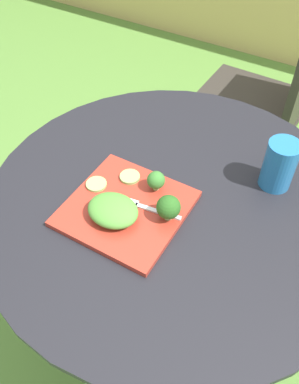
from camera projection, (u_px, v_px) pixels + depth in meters
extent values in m
plane|color=#568438|center=(164.00, 329.00, 1.51)|extent=(12.00, 12.00, 0.00)
cylinder|color=black|center=(172.00, 199.00, 0.98)|extent=(0.90, 0.90, 0.02)
cylinder|color=black|center=(167.00, 276.00, 1.23)|extent=(0.06, 0.06, 0.68)
cylinder|color=black|center=(164.00, 327.00, 1.50)|extent=(0.44, 0.44, 0.04)
cube|color=#332D28|center=(248.00, 104.00, 1.73)|extent=(0.45, 0.45, 0.03)
cylinder|color=#332D28|center=(221.00, 111.00, 2.06)|extent=(0.02, 0.02, 0.43)
cylinder|color=#332D28|center=(187.00, 152.00, 1.85)|extent=(0.02, 0.02, 0.43)
cylinder|color=#332D28|center=(290.00, 135.00, 1.93)|extent=(0.02, 0.02, 0.43)
cylinder|color=#332D28|center=(262.00, 182.00, 1.73)|extent=(0.02, 0.02, 0.43)
cube|color=#AD3323|center=(126.00, 208.00, 0.94)|extent=(0.26, 0.26, 0.01)
cylinder|color=#236BA8|center=(279.00, 165.00, 0.95)|extent=(0.08, 0.08, 0.13)
cylinder|color=#1E5B8F|center=(277.00, 171.00, 0.97)|extent=(0.07, 0.07, 0.09)
cube|color=silver|center=(160.00, 212.00, 0.91)|extent=(0.11, 0.03, 0.00)
cube|color=silver|center=(128.00, 203.00, 0.93)|extent=(0.05, 0.03, 0.00)
ellipsoid|color=#519338|center=(113.00, 210.00, 0.90)|extent=(0.12, 0.10, 0.04)
cylinder|color=#99B770|center=(156.00, 187.00, 0.96)|extent=(0.01, 0.01, 0.01)
sphere|color=#38752D|center=(156.00, 180.00, 0.95)|extent=(0.04, 0.04, 0.04)
cylinder|color=#99B770|center=(168.00, 216.00, 0.90)|extent=(0.02, 0.02, 0.01)
sphere|color=#285B1E|center=(168.00, 207.00, 0.88)|extent=(0.05, 0.05, 0.05)
cylinder|color=#8EB766|center=(130.00, 177.00, 0.99)|extent=(0.05, 0.05, 0.01)
cylinder|color=#8EB766|center=(96.00, 184.00, 0.97)|extent=(0.05, 0.05, 0.01)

